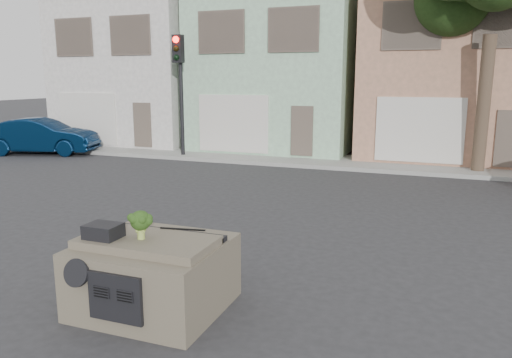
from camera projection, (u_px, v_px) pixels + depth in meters
The scene contains 12 objects.
ground_plane at pixel (235, 245), 10.14m from camera, with size 120.00×120.00×0.00m, color #303033.
sidewalk at pixel (339, 162), 19.75m from camera, with size 40.00×3.00×0.15m, color gray.
townhouse_white at pixel (151, 70), 26.50m from camera, with size 7.20×8.20×7.55m, color silver.
townhouse_mint at pixel (286, 69), 23.90m from camera, with size 7.20×8.20×7.55m, color #9CC6A3.
townhouse_tan at pixel (454, 68), 21.29m from camera, with size 7.20×8.20×7.55m, color tan.
navy_sedan at pixel (43, 154), 22.32m from camera, with size 1.69×4.83×1.59m, color #061B36.
traffic_signal at pixel (180, 97), 20.60m from camera, with size 0.40×0.40×5.10m, color black.
tree_near at pixel (488, 50), 16.54m from camera, with size 4.40×4.00×8.50m, color #1D3412.
car_dashboard at pixel (154, 272), 7.28m from camera, with size 2.00×1.80×1.12m, color #635A49.
instrument_hump at pixel (103, 231), 7.03m from camera, with size 0.48×0.38×0.20m, color black.
wiper_arm at pixel (183, 229), 7.42m from camera, with size 0.70×0.03×0.02m, color black.
broccoli at pixel (141, 224), 6.97m from camera, with size 0.34×0.34×0.42m, color #203A12.
Camera 1 is at (3.83, -8.89, 3.34)m, focal length 35.00 mm.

